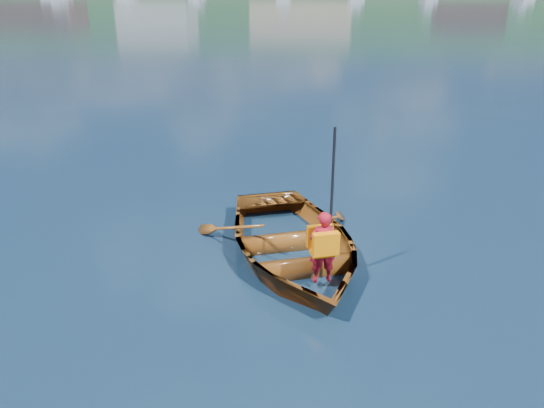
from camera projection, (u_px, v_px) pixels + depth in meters
name	position (u px, v px, depth m)	size (l,w,h in m)	color
ground	(256.00, 230.00, 8.60)	(600.00, 600.00, 0.00)	#122B49
rowboat	(292.00, 243.00, 7.69)	(3.58, 4.24, 0.75)	brown
child_paddler	(323.00, 245.00, 6.76)	(0.43, 0.43, 2.02)	#A31123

